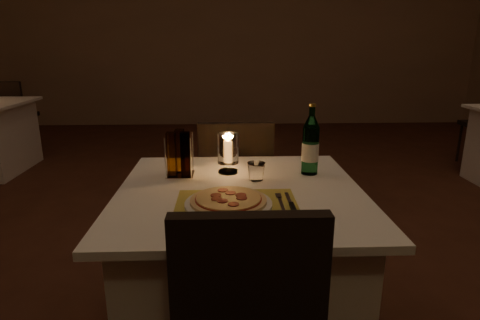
{
  "coord_description": "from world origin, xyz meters",
  "views": [
    {
      "loc": [
        -0.18,
        -1.8,
        1.31
      ],
      "look_at": [
        -0.12,
        -0.24,
        0.86
      ],
      "focal_mm": 30.0,
      "sensor_mm": 36.0,
      "label": 1
    }
  ],
  "objects_px": {
    "water_bottle": "(310,146)",
    "tumbler": "(256,171)",
    "plate": "(228,204)",
    "chair_far": "(236,178)",
    "hurricane_candle": "(228,150)",
    "main_table": "(240,268)",
    "pizza": "(228,200)"
  },
  "relations": [
    {
      "from": "water_bottle",
      "to": "tumbler",
      "type": "bearing_deg",
      "value": -161.45
    },
    {
      "from": "plate",
      "to": "tumbler",
      "type": "height_order",
      "value": "tumbler"
    },
    {
      "from": "chair_far",
      "to": "plate",
      "type": "distance_m",
      "value": 0.92
    },
    {
      "from": "chair_far",
      "to": "hurricane_candle",
      "type": "bearing_deg",
      "value": -95.49
    },
    {
      "from": "tumbler",
      "to": "water_bottle",
      "type": "bearing_deg",
      "value": 18.55
    },
    {
      "from": "tumbler",
      "to": "main_table",
      "type": "bearing_deg",
      "value": -122.54
    },
    {
      "from": "pizza",
      "to": "tumbler",
      "type": "xyz_separation_m",
      "value": [
        0.12,
        0.3,
        0.01
      ]
    },
    {
      "from": "pizza",
      "to": "main_table",
      "type": "bearing_deg",
      "value": 74.46
    },
    {
      "from": "plate",
      "to": "chair_far",
      "type": "bearing_deg",
      "value": 86.8
    },
    {
      "from": "main_table",
      "to": "tumbler",
      "type": "bearing_deg",
      "value": 57.46
    },
    {
      "from": "chair_far",
      "to": "hurricane_candle",
      "type": "height_order",
      "value": "hurricane_candle"
    },
    {
      "from": "tumbler",
      "to": "water_bottle",
      "type": "distance_m",
      "value": 0.28
    },
    {
      "from": "water_bottle",
      "to": "main_table",
      "type": "bearing_deg",
      "value": -148.37
    },
    {
      "from": "chair_far",
      "to": "plate",
      "type": "height_order",
      "value": "chair_far"
    },
    {
      "from": "chair_far",
      "to": "main_table",
      "type": "bearing_deg",
      "value": -90.0
    },
    {
      "from": "main_table",
      "to": "water_bottle",
      "type": "bearing_deg",
      "value": 31.63
    },
    {
      "from": "pizza",
      "to": "tumbler",
      "type": "height_order",
      "value": "tumbler"
    },
    {
      "from": "pizza",
      "to": "hurricane_candle",
      "type": "xyz_separation_m",
      "value": [
        0.0,
        0.41,
        0.08
      ]
    },
    {
      "from": "plate",
      "to": "tumbler",
      "type": "bearing_deg",
      "value": 67.26
    },
    {
      "from": "chair_far",
      "to": "water_bottle",
      "type": "bearing_deg",
      "value": -57.61
    },
    {
      "from": "pizza",
      "to": "hurricane_candle",
      "type": "bearing_deg",
      "value": 89.51
    },
    {
      "from": "chair_far",
      "to": "pizza",
      "type": "xyz_separation_m",
      "value": [
        -0.05,
        -0.89,
        0.22
      ]
    },
    {
      "from": "main_table",
      "to": "water_bottle",
      "type": "xyz_separation_m",
      "value": [
        0.33,
        0.2,
        0.5
      ]
    },
    {
      "from": "main_table",
      "to": "water_bottle",
      "type": "height_order",
      "value": "water_bottle"
    },
    {
      "from": "pizza",
      "to": "tumbler",
      "type": "distance_m",
      "value": 0.32
    },
    {
      "from": "chair_far",
      "to": "hurricane_candle",
      "type": "distance_m",
      "value": 0.57
    },
    {
      "from": "pizza",
      "to": "hurricane_candle",
      "type": "distance_m",
      "value": 0.42
    },
    {
      "from": "main_table",
      "to": "chair_far",
      "type": "xyz_separation_m",
      "value": [
        0.0,
        0.71,
        0.18
      ]
    },
    {
      "from": "tumbler",
      "to": "hurricane_candle",
      "type": "relative_size",
      "value": 0.43
    },
    {
      "from": "plate",
      "to": "pizza",
      "type": "xyz_separation_m",
      "value": [
        -0.0,
        0.0,
        0.02
      ]
    },
    {
      "from": "main_table",
      "to": "pizza",
      "type": "distance_m",
      "value": 0.44
    },
    {
      "from": "main_table",
      "to": "hurricane_candle",
      "type": "relative_size",
      "value": 5.4
    }
  ]
}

